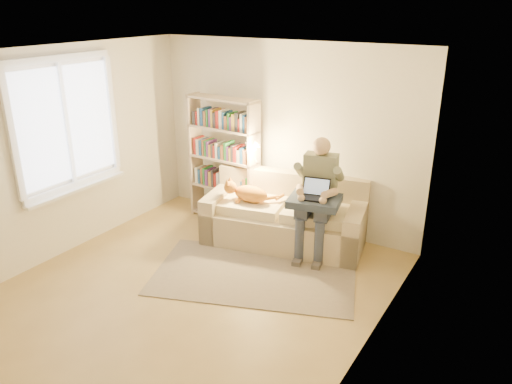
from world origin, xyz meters
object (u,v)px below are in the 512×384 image
Objects in this scene: person at (317,191)px; sofa at (286,219)px; laptop at (316,193)px; cat at (246,193)px; bookshelf at (224,154)px.

sofa is at bearing 160.70° from person.
laptop is at bearing -84.21° from person.
bookshelf reaches higher than cat.
cat is at bearing -30.83° from bookshelf.
laptop is at bearing -10.66° from bookshelf.
sofa is 1.50× the size of person.
person reaches higher than sofa.
laptop is at bearing -9.13° from cat.
bookshelf is at bearing 135.02° from cat.
bookshelf reaches higher than laptop.
sofa is 3.17× the size of cat.
sofa reaches higher than cat.
person is 3.87× the size of laptop.
bookshelf is (-1.59, 0.24, 0.17)m from person.
sofa is 0.71m from person.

